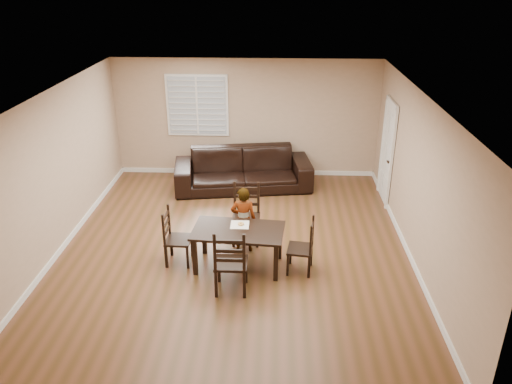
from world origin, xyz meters
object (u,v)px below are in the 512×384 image
chair_near (246,214)px  chair_right (307,248)px  child (243,220)px  chair_far (230,267)px  chair_left (171,238)px  donut (241,224)px  dining_table (238,235)px  sofa (243,169)px

chair_near → chair_right: size_ratio=1.16×
chair_right → child: (-1.06, 0.63, 0.17)m
chair_far → chair_left: bearing=-40.1°
chair_near → child: bearing=-93.3°
chair_left → child: bearing=-68.2°
chair_far → chair_near: bearing=-94.5°
chair_left → donut: 1.17m
chair_right → child: size_ratio=0.79×
dining_table → donut: (0.03, 0.16, 0.11)m
donut → sofa: bearing=93.3°
chair_far → donut: 0.98m
child → chair_left: bearing=17.6°
child → chair_near: bearing=-96.5°
chair_right → dining_table: bearing=-87.1°
chair_near → chair_left: bearing=-143.9°
dining_table → chair_far: 0.80m
dining_table → chair_left: bearing=-179.6°
chair_right → donut: bearing=-95.6°
sofa → child: bearing=-94.3°
chair_far → donut: chair_far is taller
chair_right → chair_near: bearing=-127.2°
child → sofa: bearing=-88.8°
chair_right → child: 1.24m
donut → sofa: sofa is taller
chair_right → child: bearing=-112.4°
donut → sofa: size_ratio=0.04×
dining_table → chair_far: chair_far is taller
donut → chair_far: bearing=-95.5°
chair_left → donut: size_ratio=9.31×
donut → dining_table: bearing=-101.5°
chair_near → donut: chair_near is taller
sofa → chair_right: bearing=-77.8°
chair_right → sofa: chair_right is taller
chair_far → dining_table: bearing=-94.4°
child → donut: child is taller
chair_near → chair_far: chair_far is taller
chair_near → chair_left: chair_near is taller
chair_right → donut: chair_right is taller
child → donut: (-0.01, -0.36, 0.11)m
chair_far → chair_right: (1.16, 0.68, -0.07)m
dining_table → child: bearing=90.0°
child → donut: bearing=84.9°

